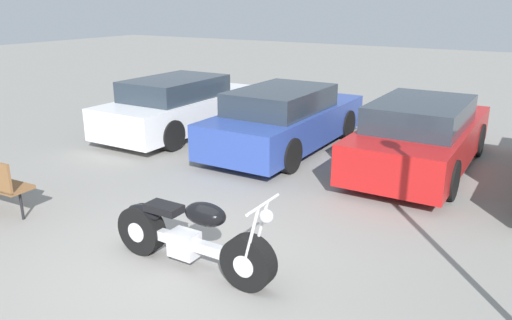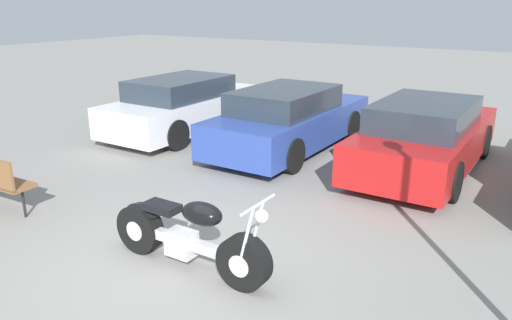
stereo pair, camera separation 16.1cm
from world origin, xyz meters
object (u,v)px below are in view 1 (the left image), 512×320
parked_car_white (182,106)px  parked_car_blue (285,119)px  motorcycle (190,237)px  parked_car_red (421,135)px

parked_car_white → parked_car_blue: size_ratio=1.00×
parked_car_blue → parked_car_white: bearing=-179.3°
motorcycle → parked_car_blue: 5.11m
motorcycle → parked_car_white: bearing=130.1°
parked_car_white → parked_car_red: 5.46m
motorcycle → parked_car_red: parked_car_red is taller
parked_car_white → motorcycle: bearing=-49.9°
parked_car_white → parked_car_red: bearing=2.0°
parked_car_red → parked_car_blue: bearing=-176.7°
parked_car_blue → parked_car_red: bearing=3.3°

